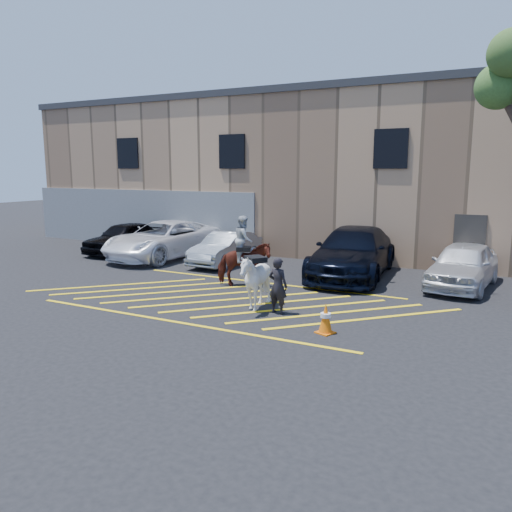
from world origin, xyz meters
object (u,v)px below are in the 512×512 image
at_px(car_black_suv, 124,238).
at_px(saddled_white, 255,281).
at_px(traffic_cone, 326,318).
at_px(handler, 278,286).
at_px(car_silver_sedan, 226,248).
at_px(car_white_suv, 463,265).
at_px(car_white_pickup, 164,240).
at_px(mounted_bay, 244,258).
at_px(car_blue_suv, 353,252).

xyz_separation_m(car_black_suv, saddled_white, (9.68, -5.58, 0.09)).
bearing_deg(traffic_cone, handler, 149.94).
xyz_separation_m(car_silver_sedan, car_white_suv, (8.97, 0.03, 0.09)).
relative_size(car_black_suv, traffic_cone, 5.73).
xyz_separation_m(saddled_white, traffic_cone, (2.43, -1.09, -0.43)).
height_order(car_black_suv, car_silver_sedan, car_black_suv).
xyz_separation_m(car_white_pickup, car_silver_sedan, (3.13, -0.01, -0.15)).
height_order(car_silver_sedan, saddled_white, saddled_white).
height_order(car_white_pickup, mounted_bay, mounted_bay).
bearing_deg(car_blue_suv, car_white_suv, -5.70).
distance_m(handler, saddled_white, 0.74).
bearing_deg(mounted_bay, handler, -45.23).
bearing_deg(car_white_suv, car_blue_suv, -174.99).
bearing_deg(traffic_cone, saddled_white, 155.78).
distance_m(car_black_suv, car_white_pickup, 2.45).
bearing_deg(car_blue_suv, car_black_suv, 175.20).
relative_size(car_black_suv, car_white_pickup, 0.73).
xyz_separation_m(car_white_suv, handler, (-4.13, -5.50, 0.02)).
bearing_deg(handler, car_white_suv, -120.22).
xyz_separation_m(mounted_bay, traffic_cone, (3.99, -3.30, -0.58)).
bearing_deg(car_blue_suv, handler, -98.59).
bearing_deg(mounted_bay, car_silver_sedan, 128.90).
bearing_deg(car_silver_sedan, traffic_cone, -43.97).
distance_m(car_blue_suv, handler, 5.61).
xyz_separation_m(car_white_pickup, traffic_cone, (9.67, -6.45, -0.44)).
relative_size(car_white_suv, mounted_bay, 1.85).
bearing_deg(car_silver_sedan, car_white_pickup, -179.45).
height_order(handler, saddled_white, saddled_white).
xyz_separation_m(car_blue_suv, traffic_cone, (1.27, -6.57, -0.50)).
bearing_deg(car_white_suv, car_white_pickup, -173.43).
height_order(car_white_pickup, saddled_white, car_white_pickup).
xyz_separation_m(handler, traffic_cone, (1.69, -0.98, -0.40)).
xyz_separation_m(handler, mounted_bay, (-2.30, 2.31, 0.18)).
bearing_deg(car_white_pickup, car_blue_suv, 6.15).
xyz_separation_m(car_white_pickup, car_white_suv, (12.10, 0.03, -0.06)).
distance_m(car_black_suv, mounted_bay, 8.79).
relative_size(car_blue_suv, traffic_cone, 8.17).
bearing_deg(handler, traffic_cone, 156.60).
bearing_deg(handler, saddled_white, -1.94).
bearing_deg(traffic_cone, car_blue_suv, 100.95).
xyz_separation_m(car_blue_suv, saddled_white, (-1.15, -5.48, -0.07)).
distance_m(mounted_bay, traffic_cone, 5.21).
distance_m(car_black_suv, car_silver_sedan, 5.57).
distance_m(car_black_suv, car_blue_suv, 10.83).
distance_m(car_white_pickup, handler, 9.67).
bearing_deg(car_black_suv, traffic_cone, -26.68).
bearing_deg(car_white_pickup, car_white_suv, 5.46).
height_order(car_silver_sedan, mounted_bay, mounted_bay).
bearing_deg(car_black_suv, handler, -26.49).
height_order(car_blue_suv, mounted_bay, mounted_bay).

